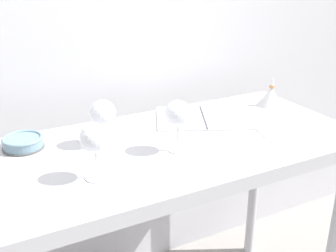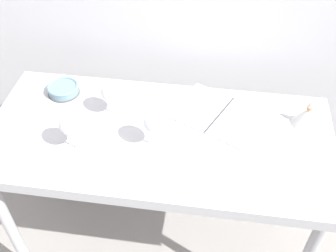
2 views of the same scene
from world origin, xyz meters
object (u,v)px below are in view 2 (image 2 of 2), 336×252
object	(u,v)px
open_notebook	(220,115)
tasting_bowl	(63,89)
decanter_funnel	(307,116)
wine_glass_near_center	(156,122)
wine_glass_far_left	(112,93)
wine_glass_near_left	(71,125)
tasting_sheet_upper	(264,162)

from	to	relation	value
open_notebook	tasting_bowl	bearing A→B (deg)	-158.83
decanter_funnel	open_notebook	bearing A→B (deg)	-179.63
wine_glass_near_center	wine_glass_far_left	bearing A→B (deg)	142.28
wine_glass_near_left	wine_glass_far_left	world-z (taller)	wine_glass_near_left
tasting_sheet_upper	tasting_bowl	xyz separation A→B (m)	(-0.88, 0.29, 0.02)
wine_glass_near_left	tasting_sheet_upper	world-z (taller)	wine_glass_near_left
wine_glass_near_left	tasting_bowl	bearing A→B (deg)	116.30
wine_glass_near_center	wine_glass_near_left	bearing A→B (deg)	-169.91
wine_glass_far_left	tasting_bowl	size ratio (longest dim) A/B	1.17
wine_glass_far_left	tasting_sheet_upper	size ratio (longest dim) A/B	0.78
wine_glass_near_left	tasting_bowl	size ratio (longest dim) A/B	1.24
tasting_sheet_upper	decanter_funnel	bearing A→B (deg)	68.00
open_notebook	decanter_funnel	world-z (taller)	decanter_funnel
wine_glass_near_center	tasting_bowl	xyz separation A→B (m)	(-0.46, 0.26, -0.11)
wine_glass_far_left	tasting_bowl	world-z (taller)	wine_glass_far_left
wine_glass_far_left	wine_glass_near_center	world-z (taller)	wine_glass_near_center
wine_glass_near_left	wine_glass_far_left	xyz separation A→B (m)	(0.10, 0.21, -0.01)
tasting_bowl	decanter_funnel	world-z (taller)	decanter_funnel
wine_glass_far_left	wine_glass_near_center	size ratio (longest dim) A/B	0.92
wine_glass_near_center	decanter_funnel	distance (m)	0.63
wine_glass_near_left	open_notebook	distance (m)	0.61
wine_glass_far_left	wine_glass_near_center	bearing A→B (deg)	-37.72
tasting_bowl	wine_glass_near_left	bearing A→B (deg)	-63.70
tasting_sheet_upper	tasting_bowl	size ratio (longest dim) A/B	1.50
tasting_bowl	decanter_funnel	xyz separation A→B (m)	(1.05, -0.05, 0.02)
wine_glass_near_left	tasting_sheet_upper	distance (m)	0.73
tasting_bowl	open_notebook	bearing A→B (deg)	-4.32
wine_glass_near_left	decanter_funnel	distance (m)	0.93
wine_glass_near_center	tasting_sheet_upper	xyz separation A→B (m)	(0.41, -0.03, -0.13)
wine_glass_near_center	open_notebook	xyz separation A→B (m)	(0.23, 0.21, -0.12)
wine_glass_near_center	tasting_bowl	bearing A→B (deg)	150.44
wine_glass_far_left	wine_glass_near_left	bearing A→B (deg)	-115.04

